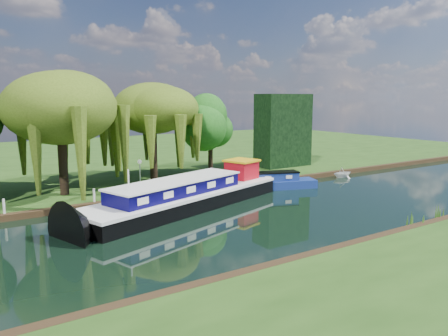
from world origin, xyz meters
TOP-DOWN VIEW (x-y plane):
  - ground at (0.00, 0.00)m, footprint 120.00×120.00m
  - far_bank at (0.00, 34.00)m, footprint 120.00×52.00m
  - dutch_barge at (1.83, 4.68)m, footprint 18.01×9.21m
  - narrowboat at (9.81, 7.06)m, footprint 11.36×5.41m
  - white_cruiser at (20.90, 6.86)m, footprint 2.41×2.14m
  - willow_left at (-5.21, 12.22)m, footprint 7.72×7.72m
  - willow_right at (3.37, 14.14)m, footprint 6.68×6.68m
  - tree_far_right at (10.03, 14.86)m, footprint 4.20×4.20m
  - conifer_hedge at (19.00, 14.00)m, footprint 6.00×3.00m
  - lamppost at (0.50, 10.50)m, footprint 0.36×0.36m
  - mooring_posts at (-0.50, 8.40)m, footprint 19.16×0.16m
  - reeds_near at (6.87, -7.57)m, footprint 33.70×1.50m

SIDE VIEW (x-z plane):
  - ground at x=0.00m, z-range 0.00..0.00m
  - white_cruiser at x=20.90m, z-range -0.58..0.58m
  - far_bank at x=0.00m, z-range 0.00..0.45m
  - reeds_near at x=6.87m, z-range 0.00..1.10m
  - narrowboat at x=9.81m, z-range -0.24..1.42m
  - dutch_barge at x=1.83m, z-range -0.94..2.78m
  - mooring_posts at x=-0.50m, z-range 0.45..1.45m
  - lamppost at x=0.50m, z-range 1.14..3.70m
  - conifer_hedge at x=19.00m, z-range 0.45..8.45m
  - tree_far_right at x=10.03m, z-range 1.76..8.63m
  - willow_right at x=3.37m, z-range 2.32..10.46m
  - willow_left at x=-5.21m, z-range 2.54..11.79m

